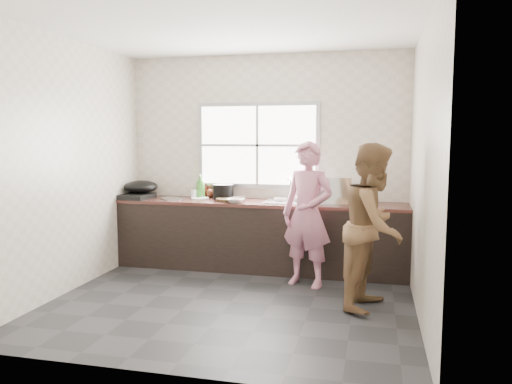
% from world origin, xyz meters
% --- Properties ---
extents(floor, '(3.60, 3.20, 0.01)m').
position_xyz_m(floor, '(0.00, 0.00, -0.01)').
color(floor, '#252528').
rests_on(floor, ground).
extents(ceiling, '(3.60, 3.20, 0.01)m').
position_xyz_m(ceiling, '(0.00, 0.00, 2.71)').
color(ceiling, silver).
rests_on(ceiling, wall_back).
extents(wall_back, '(3.60, 0.01, 2.70)m').
position_xyz_m(wall_back, '(0.00, 1.60, 1.35)').
color(wall_back, beige).
rests_on(wall_back, ground).
extents(wall_left, '(0.01, 3.20, 2.70)m').
position_xyz_m(wall_left, '(-1.80, 0.00, 1.35)').
color(wall_left, beige).
rests_on(wall_left, ground).
extents(wall_right, '(0.01, 3.20, 2.70)m').
position_xyz_m(wall_right, '(1.80, 0.00, 1.35)').
color(wall_right, silver).
rests_on(wall_right, ground).
extents(wall_front, '(3.60, 0.01, 2.70)m').
position_xyz_m(wall_front, '(0.00, -1.60, 1.35)').
color(wall_front, silver).
rests_on(wall_front, ground).
extents(cabinet, '(3.60, 0.62, 0.82)m').
position_xyz_m(cabinet, '(0.00, 1.29, 0.41)').
color(cabinet, black).
rests_on(cabinet, floor).
extents(countertop, '(3.60, 0.64, 0.04)m').
position_xyz_m(countertop, '(0.00, 1.29, 0.84)').
color(countertop, '#3C1E18').
rests_on(countertop, cabinet).
extents(sink, '(0.55, 0.45, 0.02)m').
position_xyz_m(sink, '(0.35, 1.29, 0.86)').
color(sink, silver).
rests_on(sink, countertop).
extents(faucet, '(0.02, 0.02, 0.30)m').
position_xyz_m(faucet, '(0.35, 1.49, 1.01)').
color(faucet, silver).
rests_on(faucet, countertop).
extents(window_frame, '(1.60, 0.05, 1.10)m').
position_xyz_m(window_frame, '(-0.10, 1.59, 1.55)').
color(window_frame, '#9EA0A5').
rests_on(window_frame, wall_back).
extents(window_glazing, '(1.50, 0.01, 1.00)m').
position_xyz_m(window_glazing, '(-0.10, 1.57, 1.55)').
color(window_glazing, white).
rests_on(window_glazing, window_frame).
extents(woman, '(0.64, 0.52, 1.51)m').
position_xyz_m(woman, '(0.67, 0.74, 0.75)').
color(woman, '#CA7995').
rests_on(woman, floor).
extents(person_side, '(0.80, 0.92, 1.60)m').
position_xyz_m(person_side, '(1.39, 0.17, 0.80)').
color(person_side, brown).
rests_on(person_side, floor).
extents(cutting_board, '(0.46, 0.46, 0.04)m').
position_xyz_m(cutting_board, '(-0.38, 1.23, 0.88)').
color(cutting_board, '#322413').
rests_on(cutting_board, countertop).
extents(cleaver, '(0.21, 0.16, 0.01)m').
position_xyz_m(cleaver, '(-0.30, 1.34, 0.90)').
color(cleaver, '#BABEC2').
rests_on(cleaver, cutting_board).
extents(bowl_mince, '(0.24, 0.24, 0.05)m').
position_xyz_m(bowl_mince, '(-0.26, 1.08, 0.89)').
color(bowl_mince, silver).
rests_on(bowl_mince, countertop).
extents(bowl_crabs, '(0.19, 0.19, 0.06)m').
position_xyz_m(bowl_crabs, '(0.48, 1.39, 0.89)').
color(bowl_crabs, silver).
rests_on(bowl_crabs, countertop).
extents(bowl_held, '(0.21, 0.21, 0.06)m').
position_xyz_m(bowl_held, '(0.26, 1.29, 0.89)').
color(bowl_held, white).
rests_on(bowl_held, countertop).
extents(black_pot, '(0.26, 0.26, 0.19)m').
position_xyz_m(black_pot, '(-0.52, 1.42, 0.95)').
color(black_pot, black).
rests_on(black_pot, countertop).
extents(plate_food, '(0.29, 0.29, 0.02)m').
position_xyz_m(plate_food, '(-0.80, 1.33, 0.87)').
color(plate_food, white).
rests_on(plate_food, countertop).
extents(bottle_green, '(0.13, 0.13, 0.31)m').
position_xyz_m(bottle_green, '(-0.84, 1.45, 1.02)').
color(bottle_green, '#367B28').
rests_on(bottle_green, countertop).
extents(bottle_brown_tall, '(0.11, 0.11, 0.20)m').
position_xyz_m(bottle_brown_tall, '(-0.81, 1.52, 0.96)').
color(bottle_brown_tall, '#3F160F').
rests_on(bottle_brown_tall, countertop).
extents(bottle_brown_short, '(0.12, 0.12, 0.15)m').
position_xyz_m(bottle_brown_short, '(-0.74, 1.52, 0.94)').
color(bottle_brown_short, '#4C2013').
rests_on(bottle_brown_short, countertop).
extents(glass_jar, '(0.10, 0.10, 0.11)m').
position_xyz_m(glass_jar, '(-0.91, 1.39, 0.92)').
color(glass_jar, silver).
rests_on(glass_jar, countertop).
extents(burner, '(0.45, 0.45, 0.06)m').
position_xyz_m(burner, '(-1.65, 1.18, 0.89)').
color(burner, black).
rests_on(burner, countertop).
extents(wok, '(0.46, 0.46, 0.17)m').
position_xyz_m(wok, '(-1.62, 1.30, 1.00)').
color(wok, black).
rests_on(wok, burner).
extents(dish_rack, '(0.47, 0.35, 0.33)m').
position_xyz_m(dish_rack, '(0.89, 1.25, 1.02)').
color(dish_rack, silver).
rests_on(dish_rack, countertop).
extents(pot_lid_left, '(0.32, 0.32, 0.01)m').
position_xyz_m(pot_lid_left, '(-1.21, 1.29, 0.87)').
color(pot_lid_left, silver).
rests_on(pot_lid_left, countertop).
extents(pot_lid_right, '(0.34, 0.34, 0.01)m').
position_xyz_m(pot_lid_right, '(-1.11, 1.19, 0.87)').
color(pot_lid_right, '#A3A6AA').
rests_on(pot_lid_right, countertop).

